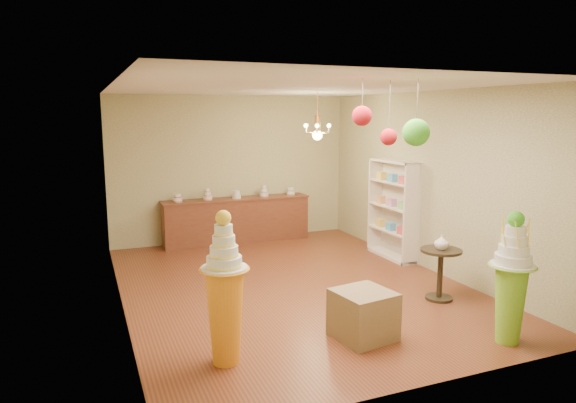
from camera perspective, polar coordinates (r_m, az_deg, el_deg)
name	(u,v)px	position (r m, az deg, el deg)	size (l,w,h in m)	color
floor	(292,285)	(8.05, 0.43, -9.30)	(6.50, 6.50, 0.00)	#602D1A
ceiling	(292,88)	(7.63, 0.46, 12.55)	(6.50, 6.50, 0.00)	beige
wall_back	(232,169)	(10.75, -6.23, 3.64)	(5.00, 0.04, 3.00)	tan
wall_front	(427,237)	(4.91, 15.18, -3.82)	(5.00, 0.04, 3.00)	tan
wall_left	(117,200)	(7.13, -18.45, 0.16)	(0.04, 6.50, 3.00)	tan
wall_right	(429,182)	(8.95, 15.40, 2.15)	(0.04, 6.50, 3.00)	tan
pedestal_green	(511,287)	(6.46, 23.53, -8.70)	(0.62, 0.62, 1.55)	#74B528
pedestal_orange	(225,303)	(5.51, -7.00, -11.11)	(0.60, 0.60, 1.66)	orange
burlap_riser	(363,315)	(6.25, 8.36, -12.33)	(0.63, 0.63, 0.57)	#7E6344
sideboard	(237,219)	(10.64, -5.71, -1.99)	(3.04, 0.54, 1.16)	#5B2C1C
shelving_unit	(393,209)	(9.59, 11.58, -0.84)	(0.33, 1.20, 1.80)	beige
round_table	(440,267)	(7.64, 16.57, -7.00)	(0.63, 0.63, 0.74)	black
vase	(442,242)	(7.55, 16.71, -4.33)	(0.20, 0.20, 0.21)	beige
pom_red_left	(362,116)	(5.63, 8.22, 9.40)	(0.22, 0.22, 0.51)	#464233
pom_green_mid	(416,132)	(5.87, 14.05, 7.46)	(0.30, 0.30, 0.73)	#464233
pom_red_right	(389,137)	(6.03, 11.11, 7.07)	(0.20, 0.20, 0.74)	#464233
chandelier	(317,132)	(9.23, 3.28, 7.69)	(0.58, 0.58, 0.85)	#E68D51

